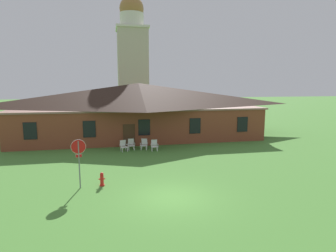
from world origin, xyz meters
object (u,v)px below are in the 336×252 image
object	(u,v)px
lawn_chair_middle	(154,145)
lawn_chair_by_porch	(124,146)
lawn_chair_near_door	(131,144)
stop_sign	(79,154)
lawn_chair_left_end	(144,144)
fire_hydrant	(102,179)

from	to	relation	value
lawn_chair_middle	lawn_chair_by_porch	bearing A→B (deg)	173.60
lawn_chair_by_porch	lawn_chair_near_door	xyz separation A→B (m)	(0.69, 0.50, 0.00)
stop_sign	lawn_chair_middle	bearing A→B (deg)	55.73
lawn_chair_by_porch	lawn_chair_left_end	world-z (taller)	same
stop_sign	lawn_chair_left_end	bearing A→B (deg)	61.87
stop_sign	lawn_chair_by_porch	bearing A→B (deg)	71.50
lawn_chair_by_porch	fire_hydrant	world-z (taller)	lawn_chair_by_porch
lawn_chair_near_door	lawn_chair_middle	size ratio (longest dim) A/B	1.00
stop_sign	lawn_chair_by_porch	world-z (taller)	stop_sign
lawn_chair_by_porch	fire_hydrant	size ratio (longest dim) A/B	1.21
lawn_chair_by_porch	lawn_chair_middle	world-z (taller)	same
fire_hydrant	stop_sign	bearing A→B (deg)	-174.74
stop_sign	lawn_chair_by_porch	xyz separation A→B (m)	(2.75, 8.21, -1.47)
stop_sign	lawn_chair_left_end	size ratio (longest dim) A/B	2.90
lawn_chair_by_porch	lawn_chair_near_door	distance (m)	0.85
lawn_chair_near_door	lawn_chair_middle	world-z (taller)	same
lawn_chair_near_door	lawn_chair_left_end	bearing A→B (deg)	-8.01
lawn_chair_left_end	fire_hydrant	size ratio (longest dim) A/B	1.21
stop_sign	fire_hydrant	distance (m)	1.99
stop_sign	fire_hydrant	size ratio (longest dim) A/B	3.51
stop_sign	lawn_chair_left_end	world-z (taller)	stop_sign
lawn_chair_left_end	lawn_chair_middle	distance (m)	1.04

